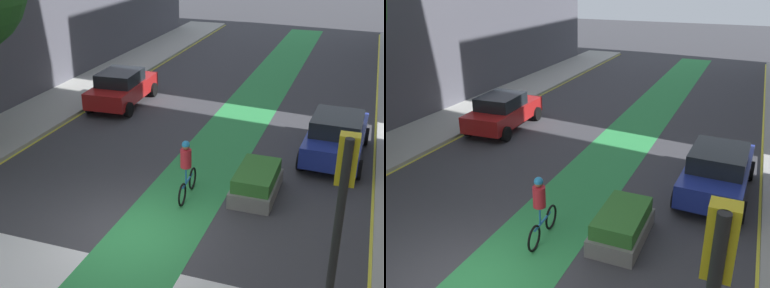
{
  "view_description": "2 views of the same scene",
  "coord_description": "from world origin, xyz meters",
  "views": [
    {
      "loc": [
        5.2,
        -9.77,
        7.33
      ],
      "look_at": [
        0.72,
        2.87,
        1.48
      ],
      "focal_mm": 46.51,
      "sensor_mm": 36.0,
      "label": 1
    },
    {
      "loc": [
        5.2,
        -5.66,
        6.35
      ],
      "look_at": [
        0.32,
        5.69,
        1.36
      ],
      "focal_mm": 38.65,
      "sensor_mm": 36.0,
      "label": 2
    }
  ],
  "objects": [
    {
      "name": "ground_plane",
      "position": [
        0.0,
        0.0,
        0.0
      ],
      "size": [
        120.0,
        120.0,
        0.0
      ],
      "primitive_type": "plane",
      "color": "#38383D"
    },
    {
      "name": "bike_lane_paint",
      "position": [
        0.65,
        0.0,
        0.0
      ],
      "size": [
        2.4,
        60.0,
        0.01
      ],
      "primitive_type": "cube",
      "color": "#2D8C47",
      "rests_on": "ground_plane"
    },
    {
      "name": "crosswalk_band",
      "position": [
        0.0,
        -2.0,
        0.0
      ],
      "size": [
        12.0,
        1.8,
        0.01
      ],
      "primitive_type": "cube",
      "color": "silver",
      "rests_on": "ground_plane"
    },
    {
      "name": "curb_stripe_right",
      "position": [
        6.0,
        0.0,
        0.01
      ],
      "size": [
        0.16,
        60.0,
        0.01
      ],
      "primitive_type": "cube",
      "color": "yellow",
      "rests_on": "ground_plane"
    },
    {
      "name": "traffic_signal_near_right",
      "position": [
        5.14,
        -1.52,
        2.87
      ],
      "size": [
        0.35,
        0.52,
        4.08
      ],
      "color": "black",
      "rests_on": "ground_plane"
    },
    {
      "name": "car_red_left_far",
      "position": [
        -4.86,
        9.27,
        0.8
      ],
      "size": [
        2.2,
        4.28,
        1.57
      ],
      "color": "#A51919",
      "rests_on": "ground_plane"
    },
    {
      "name": "car_blue_right_far",
      "position": [
        4.61,
        6.68,
        0.8
      ],
      "size": [
        2.17,
        4.27,
        1.57
      ],
      "color": "navy",
      "rests_on": "ground_plane"
    },
    {
      "name": "cyclist_in_lane",
      "position": [
        0.77,
        2.27,
        0.97
      ],
      "size": [
        0.32,
        1.73,
        1.86
      ],
      "color": "black",
      "rests_on": "ground_plane"
    },
    {
      "name": "median_planter",
      "position": [
        2.65,
        3.14,
        0.4
      ],
      "size": [
        1.22,
        2.19,
        0.85
      ],
      "color": "slate",
      "rests_on": "ground_plane"
    }
  ]
}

